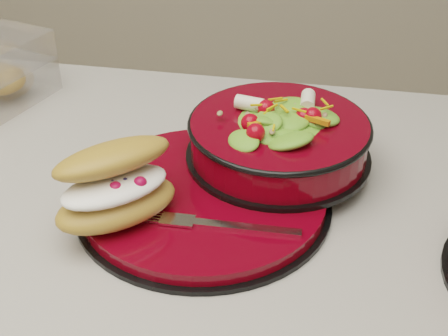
% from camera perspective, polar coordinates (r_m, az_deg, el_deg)
% --- Properties ---
extents(dinner_plate, '(0.29, 0.29, 0.02)m').
position_cam_1_polar(dinner_plate, '(0.71, -1.83, -2.75)').
color(dinner_plate, black).
rests_on(dinner_plate, island_counter).
extents(salad_bowl, '(0.22, 0.22, 0.09)m').
position_cam_1_polar(salad_bowl, '(0.75, 5.06, 3.26)').
color(salad_bowl, black).
rests_on(salad_bowl, dinner_plate).
extents(croissant, '(0.15, 0.16, 0.08)m').
position_cam_1_polar(croissant, '(0.66, -9.77, -1.56)').
color(croissant, '#BD8439').
rests_on(croissant, dinner_plate).
extents(fork, '(0.15, 0.02, 0.00)m').
position_cam_1_polar(fork, '(0.65, 0.07, -5.27)').
color(fork, silver).
rests_on(fork, dinner_plate).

